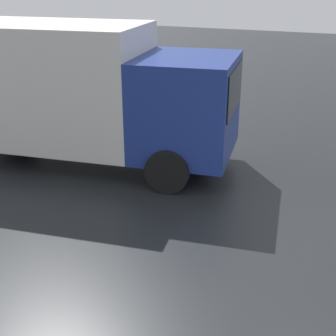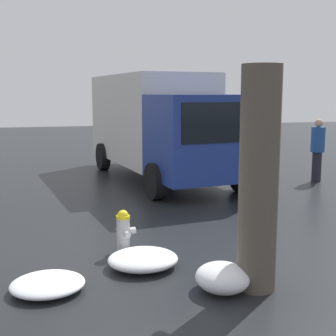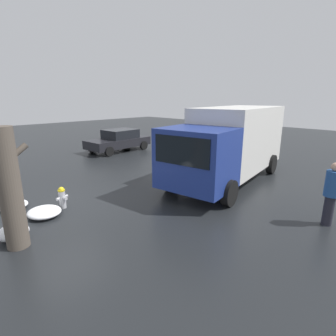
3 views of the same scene
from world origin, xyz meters
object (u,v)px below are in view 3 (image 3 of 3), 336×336
object	(u,v)px
delivery_truck	(231,142)
parked_car	(119,140)
pedestrian	(331,192)
fire_hydrant	(62,197)
tree_trunk	(10,189)

from	to	relation	value
delivery_truck	parked_car	bearing A→B (deg)	-10.74
pedestrian	parked_car	size ratio (longest dim) A/B	0.42
fire_hydrant	parked_car	size ratio (longest dim) A/B	0.17
delivery_truck	pedestrian	size ratio (longest dim) A/B	4.12
fire_hydrant	parked_car	world-z (taller)	parked_car
delivery_truck	pedestrian	bearing A→B (deg)	150.27
tree_trunk	delivery_truck	distance (m)	8.31
tree_trunk	pedestrian	xyz separation A→B (m)	(6.56, -5.03, -0.48)
fire_hydrant	pedestrian	world-z (taller)	pedestrian
fire_hydrant	pedestrian	bearing A→B (deg)	23.16
tree_trunk	pedestrian	world-z (taller)	tree_trunk
fire_hydrant	tree_trunk	size ratio (longest dim) A/B	0.25
fire_hydrant	parked_car	xyz separation A→B (m)	(6.92, 6.66, 0.36)
parked_car	pedestrian	bearing A→B (deg)	167.66
delivery_truck	parked_car	world-z (taller)	delivery_truck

